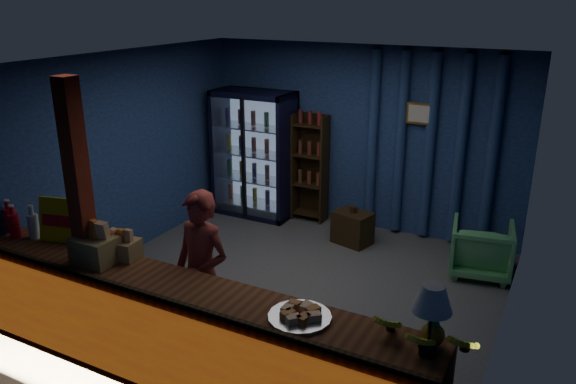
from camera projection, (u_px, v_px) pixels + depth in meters
name	position (u px, v px, depth m)	size (l,w,h in m)	color
ground	(288.00, 287.00, 6.53)	(4.60, 4.60, 0.00)	#515154
room_walls	(288.00, 158.00, 6.01)	(4.60, 4.60, 4.60)	navy
counter	(183.00, 335.00, 4.78)	(4.40, 0.57, 0.99)	brown
support_post	(84.00, 223.00, 4.98)	(0.16, 0.16, 2.60)	#973316
beverage_cooler	(257.00, 154.00, 8.51)	(1.20, 0.62, 1.90)	black
bottle_shelf	(311.00, 168.00, 8.29)	(0.50, 0.28, 1.60)	#362611
curtain_folds	(429.00, 148.00, 7.45)	(1.74, 0.14, 2.50)	navy
framed_picture	(420.00, 114.00, 7.33)	(0.36, 0.04, 0.28)	gold
shopkeeper	(202.00, 274.00, 5.15)	(0.58, 0.38, 1.59)	maroon
green_chair	(481.00, 249.00, 6.75)	(0.70, 0.72, 0.65)	#61C36E
side_table	(353.00, 228.00, 7.63)	(0.57, 0.47, 0.54)	#362611
yellow_sign	(65.00, 221.00, 5.38)	(0.56, 0.24, 0.44)	yellow
soda_bottles	(19.00, 223.00, 5.55)	(0.46, 0.19, 0.34)	red
snack_box_left	(96.00, 247.00, 5.00)	(0.38, 0.31, 0.40)	tan
snack_box_centre	(124.00, 247.00, 5.09)	(0.30, 0.25, 0.29)	tan
pastry_tray	(300.00, 315.00, 4.15)	(0.48, 0.48, 0.08)	silver
banana_bunches	(425.00, 335.00, 3.82)	(0.75, 0.29, 0.16)	yellow
table_lamp	(432.00, 301.00, 3.61)	(0.26, 0.26, 0.52)	black
pineapple	(433.00, 331.00, 3.80)	(0.16, 0.16, 0.28)	olive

